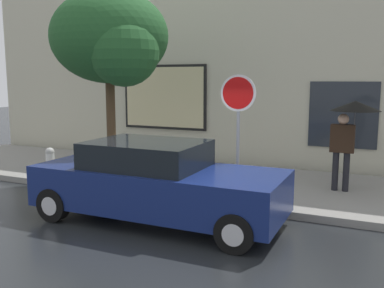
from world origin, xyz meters
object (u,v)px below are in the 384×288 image
(parked_car, at_px, (156,182))
(fire_hydrant, at_px, (50,162))
(pedestrian_with_umbrella, at_px, (351,119))
(stop_sign, at_px, (238,112))
(street_tree, at_px, (112,40))

(parked_car, height_order, fire_hydrant, parked_car)
(parked_car, xyz_separation_m, pedestrian_with_umbrella, (3.16, 3.16, 1.05))
(fire_hydrant, height_order, stop_sign, stop_sign)
(pedestrian_with_umbrella, relative_size, street_tree, 0.44)
(stop_sign, bearing_deg, street_tree, 175.28)
(street_tree, xyz_separation_m, stop_sign, (3.29, -0.27, -1.60))
(parked_car, bearing_deg, stop_sign, 57.48)
(fire_hydrant, bearing_deg, street_tree, 8.82)
(fire_hydrant, relative_size, pedestrian_with_umbrella, 0.36)
(pedestrian_with_umbrella, bearing_deg, parked_car, -135.02)
(street_tree, height_order, stop_sign, street_tree)
(pedestrian_with_umbrella, height_order, street_tree, street_tree)
(parked_car, xyz_separation_m, street_tree, (-2.25, 1.91, 2.84))
(fire_hydrant, height_order, street_tree, street_tree)
(fire_hydrant, bearing_deg, parked_car, -21.71)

